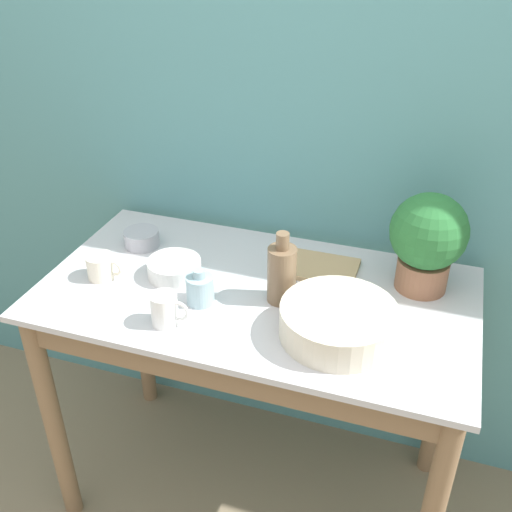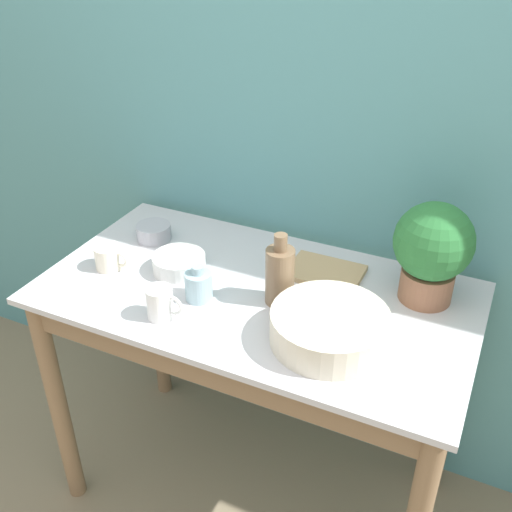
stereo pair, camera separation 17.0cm
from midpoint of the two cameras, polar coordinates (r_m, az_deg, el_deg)
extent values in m
cube|color=teal|center=(1.95, 1.26, 10.71)|extent=(6.00, 0.05, 2.40)
cylinder|color=#846647|center=(2.12, -20.99, -14.73)|extent=(0.06, 0.06, 0.86)
cylinder|color=#846647|center=(2.47, -12.89, -5.78)|extent=(0.06, 0.06, 0.86)
cylinder|color=#846647|center=(2.19, 15.24, -11.62)|extent=(0.06, 0.06, 0.86)
cube|color=#846647|center=(1.60, -6.54, -11.20)|extent=(1.17, 0.02, 0.10)
cube|color=silver|center=(1.77, -2.75, -3.68)|extent=(1.27, 0.69, 0.02)
cylinder|color=#8C5B42|center=(1.80, 12.94, -1.73)|extent=(0.15, 0.15, 0.09)
sphere|color=#286B33|center=(1.73, 13.49, 2.21)|extent=(0.22, 0.22, 0.22)
cylinder|color=beige|center=(1.58, 4.79, -6.37)|extent=(0.31, 0.31, 0.09)
cylinder|color=brown|center=(1.68, -0.42, -1.89)|extent=(0.08, 0.08, 0.17)
cylinder|color=brown|center=(1.62, -0.44, 1.34)|extent=(0.04, 0.04, 0.05)
cylinder|color=#93B2BC|center=(1.71, -8.19, -3.29)|extent=(0.08, 0.08, 0.08)
cylinder|color=#93B2BC|center=(1.68, -8.33, -1.76)|extent=(0.04, 0.04, 0.02)
cylinder|color=white|center=(1.64, -11.67, -5.10)|extent=(0.07, 0.07, 0.09)
torus|color=white|center=(1.62, -10.40, -5.27)|extent=(0.06, 0.01, 0.06)
cylinder|color=beige|center=(1.89, -17.11, -1.06)|extent=(0.08, 0.08, 0.08)
torus|color=beige|center=(1.86, -15.96, -1.21)|extent=(0.05, 0.01, 0.05)
cylinder|color=#A8A8B2|center=(2.03, -13.22, 1.59)|extent=(0.12, 0.12, 0.05)
cylinder|color=silver|center=(1.85, -10.41, -1.22)|extent=(0.16, 0.16, 0.05)
cube|color=tan|center=(1.86, 3.59, -1.21)|extent=(0.22, 0.16, 0.02)
camera|label=1|loc=(0.08, -92.86, -1.74)|focal=42.00mm
camera|label=2|loc=(0.08, 87.14, 1.74)|focal=42.00mm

